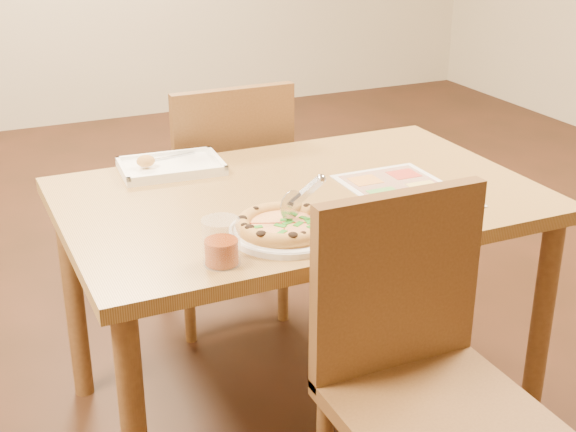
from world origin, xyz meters
name	(u,v)px	position (x,y,z in m)	size (l,w,h in m)	color
dining_table	(300,221)	(0.00, 0.00, 0.63)	(1.30, 0.85, 0.72)	olive
chair_near	(416,346)	(0.00, -0.60, 0.57)	(0.42, 0.42, 0.47)	brown
chair_far	(226,177)	(0.00, 0.60, 0.57)	(0.42, 0.42, 0.47)	brown
plate	(288,232)	(-0.15, -0.25, 0.73)	(0.29, 0.29, 0.02)	silver
pizza	(284,225)	(-0.16, -0.24, 0.75)	(0.24, 0.24, 0.04)	#C78D44
pizza_cutter	(302,196)	(-0.10, -0.22, 0.80)	(0.14, 0.06, 0.09)	silver
appetizer_tray	(169,167)	(-0.28, 0.32, 0.73)	(0.31, 0.23, 0.06)	white
glass_tumbler	(221,245)	(-0.35, -0.33, 0.77)	(0.09, 0.09, 0.11)	#89300A
menu	(405,190)	(0.27, -0.11, 0.72)	(0.28, 0.39, 0.01)	silver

